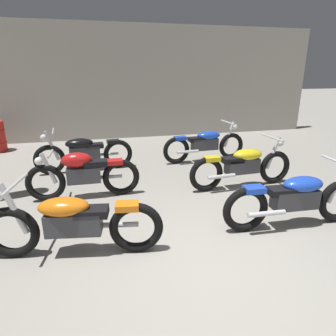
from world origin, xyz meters
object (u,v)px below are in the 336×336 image
Objects in this scene: motorcycle_left_row_0 at (73,222)px; motorcycle_right_row_1 at (243,165)px; motorcycle_right_row_2 at (205,144)px; motorcycle_left_row_1 at (83,173)px; motorcycle_left_row_2 at (84,152)px; motorcycle_right_row_0 at (296,198)px.

motorcycle_left_row_0 and motorcycle_right_row_1 have the same top height.
motorcycle_right_row_2 is at bearing 48.64° from motorcycle_left_row_0.
motorcycle_left_row_1 is 0.91× the size of motorcycle_right_row_2.
motorcycle_right_row_1 and motorcycle_right_row_2 have the same top height.
motorcycle_left_row_2 is 1.00× the size of motorcycle_right_row_1.
motorcycle_left_row_0 is at bearing -92.53° from motorcycle_left_row_1.
motorcycle_left_row_1 is at bearing 87.47° from motorcycle_left_row_0.
motorcycle_right_row_0 is 1.59m from motorcycle_right_row_1.
motorcycle_right_row_0 and motorcycle_right_row_2 have the same top height.
motorcycle_left_row_0 is 0.99× the size of motorcycle_right_row_1.
motorcycle_right_row_0 and motorcycle_right_row_1 have the same top height.
motorcycle_left_row_0 is 0.99× the size of motorcycle_left_row_2.
motorcycle_left_row_2 is 3.48m from motorcycle_right_row_1.
motorcycle_right_row_2 is (-0.08, 1.83, 0.00)m from motorcycle_right_row_1.
motorcycle_left_row_2 reaches higher than motorcycle_left_row_1.
motorcycle_right_row_2 is at bearing 1.73° from motorcycle_left_row_2.
motorcycle_right_row_2 is at bearing 91.50° from motorcycle_right_row_0.
motorcycle_left_row_2 is at bearing 149.93° from motorcycle_right_row_1.
motorcycle_left_row_1 is at bearing -150.78° from motorcycle_right_row_2.
motorcycle_left_row_2 is 4.50m from motorcycle_right_row_0.
motorcycle_right_row_1 is (3.07, 1.56, 0.00)m from motorcycle_left_row_0.
motorcycle_left_row_2 is at bearing -178.27° from motorcycle_right_row_2.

